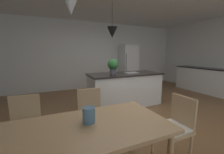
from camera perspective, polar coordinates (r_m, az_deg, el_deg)
ground_plane at (r=3.38m, az=7.77°, el=-16.24°), size 10.00×8.40×0.04m
wall_back_kitchen at (r=6.06m, az=-8.44°, el=8.46°), size 10.00×0.12×2.70m
dining_table at (r=1.50m, az=-17.98°, el=-21.88°), size 2.06×0.87×0.73m
chair_far_right at (r=2.37m, az=-8.31°, el=-14.63°), size 0.41×0.41×0.87m
chair_kitchen_end at (r=2.20m, az=23.89°, el=-17.41°), size 0.40×0.40×0.87m
chair_far_left at (r=2.33m, az=-31.73°, el=-16.44°), size 0.43×0.43×0.87m
kitchen_island at (r=4.01m, az=5.21°, el=-4.73°), size 2.02×0.83×0.91m
side_counter_run at (r=6.17m, az=36.42°, el=-1.61°), size 0.64×2.98×0.91m
refrigerator at (r=6.34m, az=6.63°, el=4.47°), size 0.70×0.67×1.80m
pendant_over_island_main at (r=3.75m, az=0.07°, el=17.44°), size 0.26×0.26×0.87m
potted_plant_on_island at (r=3.74m, az=0.39°, el=4.66°), size 0.28×0.28×0.40m
vase_on_dining_table at (r=1.53m, az=-9.26°, el=-14.82°), size 0.13×0.13×0.16m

